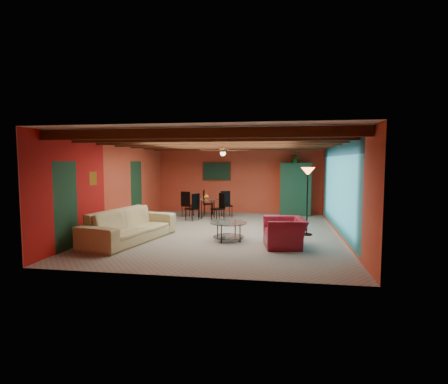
% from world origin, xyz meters
% --- Properties ---
extents(room, '(6.52, 8.01, 2.71)m').
position_xyz_m(room, '(0.00, 0.11, 2.36)').
color(room, gray).
rests_on(room, ground).
extents(sofa, '(1.68, 2.95, 0.81)m').
position_xyz_m(sofa, '(-2.18, -1.48, 0.41)').
color(sofa, tan).
rests_on(sofa, ground).
extents(armchair, '(1.08, 1.19, 0.69)m').
position_xyz_m(armchair, '(1.74, -1.48, 0.35)').
color(armchair, maroon).
rests_on(armchair, ground).
extents(coffee_table, '(1.24, 1.24, 0.49)m').
position_xyz_m(coffee_table, '(0.32, -1.06, 0.24)').
color(coffee_table, white).
rests_on(coffee_table, ground).
extents(dining_table, '(2.44, 2.44, 0.96)m').
position_xyz_m(dining_table, '(-1.00, 2.46, 0.48)').
color(dining_table, silver).
rests_on(dining_table, ground).
extents(armoire, '(1.12, 0.58, 1.93)m').
position_xyz_m(armoire, '(2.20, 3.70, 0.97)').
color(armoire, brown).
rests_on(armoire, ground).
extents(floor_lamp, '(0.45, 0.45, 1.89)m').
position_xyz_m(floor_lamp, '(2.37, -0.02, 0.95)').
color(floor_lamp, black).
rests_on(floor_lamp, ground).
extents(ceiling_fan, '(1.50, 1.50, 0.44)m').
position_xyz_m(ceiling_fan, '(0.00, 0.00, 2.36)').
color(ceiling_fan, '#472614').
rests_on(ceiling_fan, ceiling).
extents(painting, '(1.05, 0.03, 0.65)m').
position_xyz_m(painting, '(-0.90, 3.96, 1.65)').
color(painting, black).
rests_on(painting, wall_back).
extents(potted_plant, '(0.48, 0.44, 0.47)m').
position_xyz_m(potted_plant, '(2.20, 3.70, 2.17)').
color(potted_plant, '#26661E').
rests_on(potted_plant, armoire).
extents(vase, '(0.18, 0.18, 0.19)m').
position_xyz_m(vase, '(-1.00, 2.46, 1.05)').
color(vase, orange).
rests_on(vase, dining_table).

